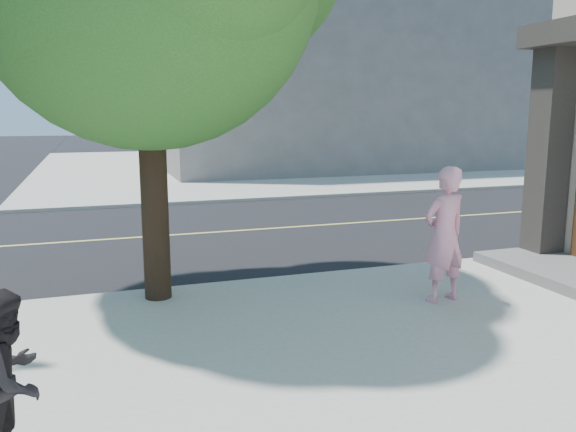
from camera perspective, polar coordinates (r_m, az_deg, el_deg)
name	(u,v)px	position (r m, az deg, el deg)	size (l,w,h in m)	color
road_ew	(16,246)	(13.99, -25.29, -2.67)	(140.00, 9.00, 0.01)	black
sidewalk_ne	(311,163)	(32.91, 2.33, 5.25)	(29.00, 25.00, 0.12)	#ADAC9E
filler_ne	(318,35)	(33.71, 2.93, 17.38)	(18.00, 16.00, 14.00)	slate
man_on_phone	(444,235)	(8.75, 15.17, -1.78)	(0.73, 0.48, 2.00)	pink
pedestrian	(10,380)	(5.10, -25.71, -14.38)	(0.71, 0.55, 1.45)	black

